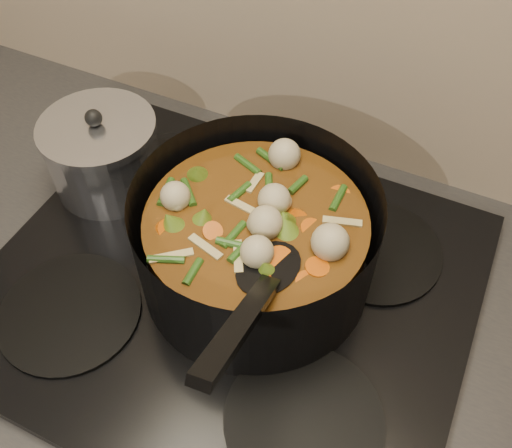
% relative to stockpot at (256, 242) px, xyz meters
% --- Properties ---
extents(counter, '(2.64, 0.64, 0.91)m').
position_rel_stockpot_xyz_m(counter, '(-0.03, -0.03, -0.54)').
color(counter, brown).
rests_on(counter, ground).
extents(stovetop, '(0.62, 0.54, 0.03)m').
position_rel_stockpot_xyz_m(stovetop, '(-0.03, -0.03, -0.08)').
color(stovetop, black).
rests_on(stovetop, counter).
extents(stockpot, '(0.33, 0.41, 0.22)m').
position_rel_stockpot_xyz_m(stockpot, '(0.00, 0.00, 0.00)').
color(stockpot, black).
rests_on(stockpot, stovetop).
extents(saucepan, '(0.17, 0.17, 0.14)m').
position_rel_stockpot_xyz_m(saucepan, '(-0.27, 0.06, -0.01)').
color(saucepan, silver).
rests_on(saucepan, stovetop).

